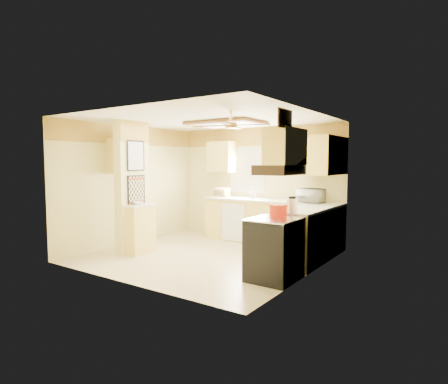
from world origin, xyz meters
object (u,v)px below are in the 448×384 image
Objects in this scene: dutch_oven at (278,211)px; stove at (274,249)px; bowl at (138,203)px; microwave at (311,196)px; kettle at (292,205)px.

stove is at bearing -91.23° from dutch_oven.
stove is 2.85m from bowl.
stove is 0.56m from dutch_oven.
microwave is 1.66m from kettle.
stove is 4.75× the size of bowl.
dutch_oven is (2.81, 0.16, 0.05)m from bowl.
bowl is (-2.81, -0.05, 0.50)m from stove.
bowl is 2.81m from dutch_oven.
dutch_oven is (0.28, -2.00, -0.06)m from microwave.
kettle is (0.05, 0.49, 0.60)m from stove.
kettle reaches higher than stove.
stove is 0.78m from kettle.
dutch_oven reaches higher than bowl.
dutch_oven reaches higher than stove.
bowl is at bearing -178.95° from stove.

